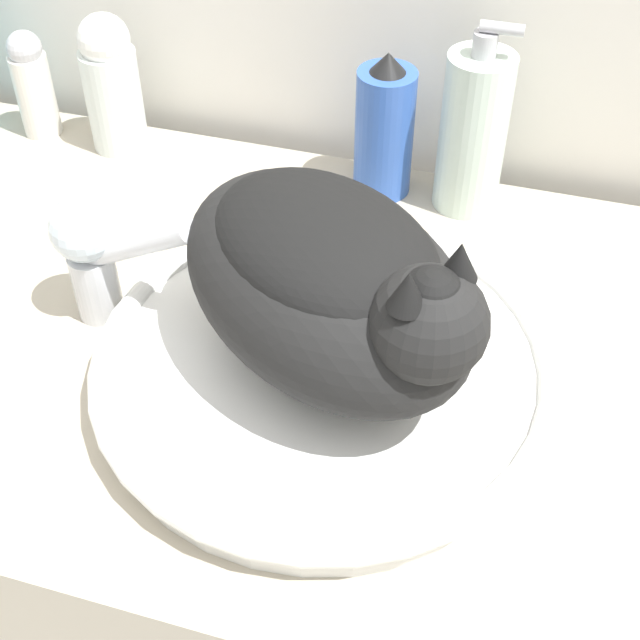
{
  "coord_description": "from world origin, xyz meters",
  "views": [
    {
      "loc": [
        0.16,
        -0.27,
        1.47
      ],
      "look_at": [
        0.01,
        0.24,
        0.96
      ],
      "focal_mm": 50.0,
      "sensor_mm": 36.0,
      "label": 1
    }
  ],
  "objects_px": {
    "spray_bottle_trigger": "(384,130)",
    "soap_pump_bottle": "(473,132)",
    "cat": "(331,280)",
    "deodorant_stick": "(33,84)",
    "lotion_bottle_white": "(111,83)",
    "faucet": "(96,248)"
  },
  "relations": [
    {
      "from": "cat",
      "to": "deodorant_stick",
      "type": "xyz_separation_m",
      "value": [
        -0.46,
        0.32,
        -0.06
      ]
    },
    {
      "from": "faucet",
      "to": "spray_bottle_trigger",
      "type": "relative_size",
      "value": 0.9
    },
    {
      "from": "cat",
      "to": "lotion_bottle_white",
      "type": "height_order",
      "value": "cat"
    },
    {
      "from": "faucet",
      "to": "spray_bottle_trigger",
      "type": "xyz_separation_m",
      "value": [
        0.2,
        0.28,
        -0.01
      ]
    },
    {
      "from": "lotion_bottle_white",
      "to": "cat",
      "type": "bearing_deg",
      "value": -41.6
    },
    {
      "from": "faucet",
      "to": "deodorant_stick",
      "type": "relative_size",
      "value": 1.14
    },
    {
      "from": "deodorant_stick",
      "to": "lotion_bottle_white",
      "type": "relative_size",
      "value": 0.79
    },
    {
      "from": "faucet",
      "to": "lotion_bottle_white",
      "type": "height_order",
      "value": "lotion_bottle_white"
    },
    {
      "from": "soap_pump_bottle",
      "to": "spray_bottle_trigger",
      "type": "bearing_deg",
      "value": -180.0
    },
    {
      "from": "lotion_bottle_white",
      "to": "soap_pump_bottle",
      "type": "distance_m",
      "value": 0.42
    },
    {
      "from": "cat",
      "to": "soap_pump_bottle",
      "type": "relative_size",
      "value": 1.69
    },
    {
      "from": "lotion_bottle_white",
      "to": "spray_bottle_trigger",
      "type": "bearing_deg",
      "value": -0.0
    },
    {
      "from": "spray_bottle_trigger",
      "to": "lotion_bottle_white",
      "type": "distance_m",
      "value": 0.33
    },
    {
      "from": "lotion_bottle_white",
      "to": "faucet",
      "type": "bearing_deg",
      "value": -66.56
    },
    {
      "from": "spray_bottle_trigger",
      "to": "deodorant_stick",
      "type": "bearing_deg",
      "value": 180.0
    },
    {
      "from": "lotion_bottle_white",
      "to": "soap_pump_bottle",
      "type": "xyz_separation_m",
      "value": [
        0.42,
        0.0,
        0.01
      ]
    },
    {
      "from": "faucet",
      "to": "deodorant_stick",
      "type": "distance_m",
      "value": 0.36
    },
    {
      "from": "spray_bottle_trigger",
      "to": "soap_pump_bottle",
      "type": "bearing_deg",
      "value": 0.0
    },
    {
      "from": "faucet",
      "to": "lotion_bottle_white",
      "type": "xyz_separation_m",
      "value": [
        -0.12,
        0.28,
        -0.0
      ]
    },
    {
      "from": "deodorant_stick",
      "to": "soap_pump_bottle",
      "type": "distance_m",
      "value": 0.53
    },
    {
      "from": "soap_pump_bottle",
      "to": "faucet",
      "type": "bearing_deg",
      "value": -136.72
    },
    {
      "from": "deodorant_stick",
      "to": "spray_bottle_trigger",
      "type": "relative_size",
      "value": 0.79
    }
  ]
}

